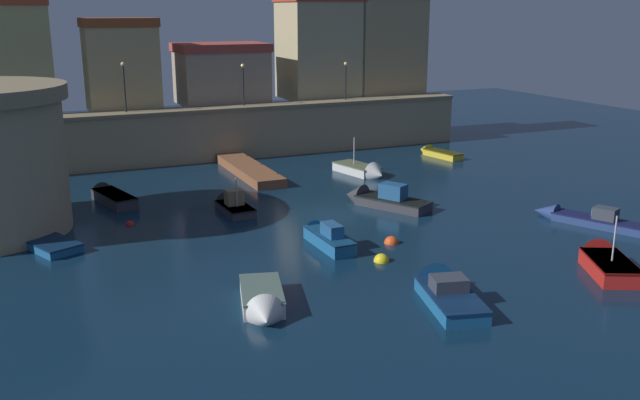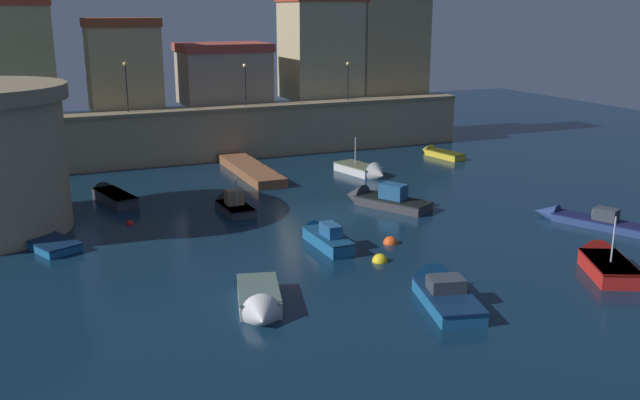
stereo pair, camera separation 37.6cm
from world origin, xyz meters
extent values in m
plane|color=#0C2338|center=(0.00, 0.00, 0.00)|extent=(106.09, 106.09, 0.00)
cube|color=#9E8966|center=(0.00, 18.82, 2.01)|extent=(40.89, 2.27, 4.02)
cube|color=#817053|center=(0.00, 18.82, 4.14)|extent=(40.89, 2.57, 0.24)
cube|color=tan|center=(-15.94, 22.12, 8.08)|extent=(5.18, 4.34, 8.11)
cube|color=#B04628|center=(-15.94, 22.12, 12.48)|extent=(5.39, 4.52, 0.70)
cube|color=tan|center=(-8.17, 22.07, 7.27)|extent=(5.50, 4.23, 6.50)
cube|color=brown|center=(-8.17, 22.07, 10.87)|extent=(5.72, 4.40, 0.70)
cube|color=gray|center=(0.18, 22.62, 6.21)|extent=(7.25, 5.34, 4.39)
cube|color=#A24035|center=(0.18, 22.62, 8.76)|extent=(7.54, 5.55, 0.70)
cube|color=tan|center=(9.37, 22.78, 8.26)|extent=(6.44, 5.66, 8.48)
cube|color=tan|center=(15.74, 21.91, 8.36)|extent=(6.76, 3.92, 8.67)
cube|color=brown|center=(-0.86, 12.57, 0.33)|extent=(2.17, 10.23, 0.65)
cylinder|color=#573420|center=(0.11, 15.98, 0.35)|extent=(0.20, 0.20, 0.70)
cylinder|color=#573420|center=(0.11, 12.57, 0.35)|extent=(0.20, 0.20, 0.70)
cylinder|color=#573420|center=(0.11, 9.16, 0.35)|extent=(0.20, 0.20, 0.70)
cylinder|color=black|center=(-8.53, 18.82, 6.00)|extent=(0.12, 0.12, 3.47)
sphere|color=#F9D172|center=(-8.53, 18.82, 7.88)|extent=(0.32, 0.32, 0.32)
cylinder|color=black|center=(0.89, 18.82, 5.79)|extent=(0.12, 0.12, 3.06)
sphere|color=#F9D172|center=(0.89, 18.82, 7.47)|extent=(0.32, 0.32, 0.32)
cylinder|color=black|center=(10.14, 18.82, 5.73)|extent=(0.12, 0.12, 2.94)
sphere|color=#F9D172|center=(10.14, 18.82, 7.35)|extent=(0.32, 0.32, 0.32)
cube|color=#333338|center=(-11.25, 8.05, 0.35)|extent=(2.38, 4.43, 0.71)
cone|color=#333338|center=(-11.90, 10.62, 0.35)|extent=(1.58, 1.47, 1.33)
cube|color=black|center=(-11.25, 8.05, 0.67)|extent=(2.43, 4.52, 0.08)
cube|color=#333338|center=(4.38, 0.19, 0.30)|extent=(3.73, 4.88, 0.60)
cone|color=#333338|center=(3.00, 2.73, 0.30)|extent=(2.07, 1.92, 1.66)
cube|color=black|center=(4.38, 0.19, 0.56)|extent=(3.81, 4.97, 0.08)
cube|color=navy|center=(4.37, 0.20, 1.06)|extent=(1.60, 1.84, 0.93)
cube|color=navy|center=(13.20, -8.15, 0.25)|extent=(3.49, 5.56, 0.49)
cone|color=navy|center=(11.76, -5.05, 0.25)|extent=(1.69, 1.78, 1.21)
cube|color=#13183F|center=(13.20, -8.15, 0.45)|extent=(3.56, 5.67, 0.08)
cube|color=#333842|center=(13.23, -8.20, 0.83)|extent=(1.32, 1.50, 0.67)
cube|color=#99B7C6|center=(12.97, -7.64, 0.87)|extent=(0.74, 0.39, 0.40)
cube|color=#195689|center=(-15.88, 1.43, 0.23)|extent=(3.79, 5.55, 0.47)
cone|color=#195689|center=(-17.23, 4.43, 0.23)|extent=(2.13, 1.97, 1.70)
cube|color=#0C2341|center=(-15.88, 1.43, 0.43)|extent=(3.86, 5.66, 0.08)
cube|color=silver|center=(6.62, 9.57, 0.33)|extent=(2.52, 4.01, 0.66)
cone|color=silver|center=(7.14, 7.31, 0.33)|extent=(1.84, 1.38, 1.65)
cube|color=#606748|center=(6.62, 9.57, 0.62)|extent=(2.57, 4.09, 0.08)
cylinder|color=#B2B2B7|center=(6.55, 9.90, 1.67)|extent=(0.08, 0.08, 2.01)
cube|color=silver|center=(-7.90, -10.36, 0.35)|extent=(2.50, 3.73, 0.71)
cone|color=silver|center=(-8.45, -12.42, 0.35)|extent=(1.78, 1.33, 1.58)
cube|color=#546C61|center=(-7.90, -10.36, 0.67)|extent=(2.55, 3.80, 0.08)
cube|color=#195689|center=(-0.87, -13.82, 0.31)|extent=(2.83, 4.48, 0.63)
cone|color=#195689|center=(-0.22, -11.30, 0.31)|extent=(2.00, 1.57, 1.76)
cube|color=#0E2546|center=(-0.87, -13.82, 0.59)|extent=(2.89, 4.57, 0.08)
cube|color=#333842|center=(-0.79, -13.51, 0.91)|extent=(1.65, 1.42, 0.57)
cube|color=#99B7C6|center=(-0.65, -12.97, 0.94)|extent=(1.26, 0.38, 0.34)
cube|color=red|center=(7.85, -13.82, 0.39)|extent=(3.11, 3.91, 0.77)
cone|color=red|center=(8.82, -11.86, 0.39)|extent=(1.93, 1.61, 1.67)
cube|color=#6A0D09|center=(7.85, -13.82, 0.73)|extent=(3.18, 3.99, 0.08)
cylinder|color=#B2B2B7|center=(7.79, -13.94, 1.84)|extent=(0.08, 0.08, 2.14)
cube|color=#195689|center=(-2.32, -4.95, 0.35)|extent=(1.28, 3.87, 0.71)
cone|color=#195689|center=(-2.36, -2.54, 0.35)|extent=(1.17, 1.10, 1.15)
cube|color=#0E2842|center=(-2.32, -4.95, 0.67)|extent=(1.30, 3.95, 0.08)
cube|color=navy|center=(-2.32, -5.28, 1.03)|extent=(0.75, 1.35, 0.65)
cube|color=#333338|center=(-4.87, 3.05, 0.25)|extent=(1.65, 3.32, 0.49)
cone|color=#333338|center=(-4.96, 5.08, 0.25)|extent=(1.48, 0.97, 1.44)
cube|color=black|center=(-4.87, 3.05, 0.45)|extent=(1.68, 3.39, 0.08)
cube|color=olive|center=(-4.88, 3.19, 0.95)|extent=(1.05, 0.86, 0.91)
cube|color=#99B7C6|center=(-4.90, 3.60, 0.99)|extent=(0.91, 0.10, 0.54)
cylinder|color=#B2B2B7|center=(-4.86, 2.74, 1.37)|extent=(0.08, 0.08, 1.76)
cube|color=gold|center=(15.71, 11.77, 0.27)|extent=(1.83, 3.72, 0.54)
cone|color=gold|center=(15.31, 13.96, 0.27)|extent=(1.30, 1.19, 1.14)
cube|color=#505113|center=(15.71, 11.77, 0.50)|extent=(1.86, 3.79, 0.08)
sphere|color=red|center=(-11.09, 3.19, 0.00)|extent=(0.47, 0.47, 0.47)
sphere|color=yellow|center=(-0.86, -7.89, 0.00)|extent=(0.77, 0.77, 0.77)
sphere|color=#EA4C19|center=(0.93, -5.71, 0.00)|extent=(0.77, 0.77, 0.77)
camera|label=1|loc=(-16.64, -36.06, 11.89)|focal=39.31mm
camera|label=2|loc=(-16.30, -36.21, 11.89)|focal=39.31mm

